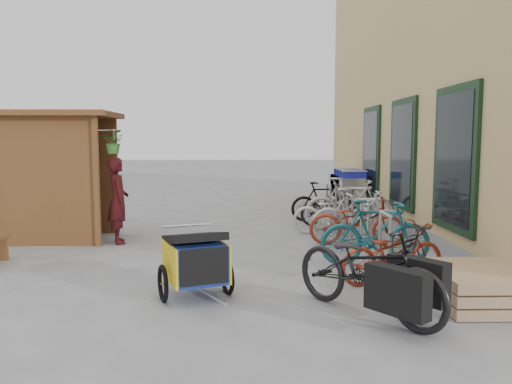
{
  "coord_description": "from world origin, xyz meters",
  "views": [
    {
      "loc": [
        0.32,
        -6.93,
        1.89
      ],
      "look_at": [
        0.5,
        1.5,
        1.0
      ],
      "focal_mm": 35.0,
      "sensor_mm": 36.0,
      "label": 1
    }
  ],
  "objects_px": {
    "bike_1": "(375,233)",
    "bike_3": "(357,216)",
    "bike_4": "(335,213)",
    "bike_7": "(323,201)",
    "bike_2": "(357,221)",
    "bike_0": "(393,253)",
    "cargo_bike": "(370,270)",
    "kiosk": "(53,158)",
    "child_trailer": "(196,259)",
    "bike_5": "(349,204)",
    "shopping_carts": "(346,186)",
    "pallet_stack": "(478,286)",
    "bike_6": "(333,206)",
    "person_kiosk": "(118,200)"
  },
  "relations": [
    {
      "from": "bike_1",
      "to": "bike_3",
      "type": "xyz_separation_m",
      "value": [
        0.1,
        1.63,
        0.01
      ]
    },
    {
      "from": "bike_4",
      "to": "bike_3",
      "type": "bearing_deg",
      "value": -155.15
    },
    {
      "from": "bike_3",
      "to": "bike_7",
      "type": "distance_m",
      "value": 2.53
    },
    {
      "from": "bike_2",
      "to": "bike_0",
      "type": "bearing_deg",
      "value": -170.76
    },
    {
      "from": "cargo_bike",
      "to": "bike_4",
      "type": "relative_size",
      "value": 1.18
    },
    {
      "from": "kiosk",
      "to": "bike_0",
      "type": "height_order",
      "value": "kiosk"
    },
    {
      "from": "bike_2",
      "to": "child_trailer",
      "type": "bearing_deg",
      "value": 148.16
    },
    {
      "from": "cargo_bike",
      "to": "bike_5",
      "type": "height_order",
      "value": "bike_5"
    },
    {
      "from": "shopping_carts",
      "to": "bike_2",
      "type": "height_order",
      "value": "shopping_carts"
    },
    {
      "from": "pallet_stack",
      "to": "bike_2",
      "type": "height_order",
      "value": "bike_2"
    },
    {
      "from": "kiosk",
      "to": "pallet_stack",
      "type": "height_order",
      "value": "kiosk"
    },
    {
      "from": "pallet_stack",
      "to": "shopping_carts",
      "type": "bearing_deg",
      "value": 90.0
    },
    {
      "from": "bike_2",
      "to": "bike_7",
      "type": "height_order",
      "value": "bike_7"
    },
    {
      "from": "bike_5",
      "to": "child_trailer",
      "type": "bearing_deg",
      "value": 158.02
    },
    {
      "from": "pallet_stack",
      "to": "cargo_bike",
      "type": "xyz_separation_m",
      "value": [
        -1.35,
        -0.38,
        0.3
      ]
    },
    {
      "from": "cargo_bike",
      "to": "shopping_carts",
      "type": "bearing_deg",
      "value": 42.54
    },
    {
      "from": "kiosk",
      "to": "bike_6",
      "type": "distance_m",
      "value": 5.88
    },
    {
      "from": "pallet_stack",
      "to": "bike_0",
      "type": "xyz_separation_m",
      "value": [
        -0.74,
        0.87,
        0.19
      ]
    },
    {
      "from": "person_kiosk",
      "to": "bike_1",
      "type": "xyz_separation_m",
      "value": [
        4.27,
        -1.73,
        -0.29
      ]
    },
    {
      "from": "cargo_bike",
      "to": "kiosk",
      "type": "bearing_deg",
      "value": 101.28
    },
    {
      "from": "bike_4",
      "to": "bike_7",
      "type": "distance_m",
      "value": 1.66
    },
    {
      "from": "child_trailer",
      "to": "bike_4",
      "type": "height_order",
      "value": "bike_4"
    },
    {
      "from": "pallet_stack",
      "to": "cargo_bike",
      "type": "bearing_deg",
      "value": -164.28
    },
    {
      "from": "shopping_carts",
      "to": "pallet_stack",
      "type": "bearing_deg",
      "value": -90.0
    },
    {
      "from": "bike_4",
      "to": "bike_6",
      "type": "relative_size",
      "value": 1.05
    },
    {
      "from": "bike_1",
      "to": "bike_0",
      "type": "bearing_deg",
      "value": 179.53
    },
    {
      "from": "bike_7",
      "to": "bike_5",
      "type": "bearing_deg",
      "value": -171.91
    },
    {
      "from": "bike_7",
      "to": "person_kiosk",
      "type": "bearing_deg",
      "value": 113.49
    },
    {
      "from": "bike_3",
      "to": "bike_6",
      "type": "distance_m",
      "value": 2.03
    },
    {
      "from": "bike_1",
      "to": "bike_5",
      "type": "distance_m",
      "value": 2.87
    },
    {
      "from": "person_kiosk",
      "to": "bike_6",
      "type": "bearing_deg",
      "value": -86.72
    },
    {
      "from": "bike_3",
      "to": "kiosk",
      "type": "bearing_deg",
      "value": 94.95
    },
    {
      "from": "cargo_bike",
      "to": "bike_0",
      "type": "relative_size",
      "value": 1.27
    },
    {
      "from": "bike_2",
      "to": "bike_6",
      "type": "distance_m",
      "value": 2.26
    },
    {
      "from": "pallet_stack",
      "to": "bike_0",
      "type": "bearing_deg",
      "value": 130.46
    },
    {
      "from": "pallet_stack",
      "to": "shopping_carts",
      "type": "height_order",
      "value": "shopping_carts"
    },
    {
      "from": "cargo_bike",
      "to": "bike_4",
      "type": "xyz_separation_m",
      "value": [
        0.45,
        4.65,
        -0.07
      ]
    },
    {
      "from": "bike_4",
      "to": "bike_5",
      "type": "height_order",
      "value": "bike_5"
    },
    {
      "from": "kiosk",
      "to": "bike_1",
      "type": "bearing_deg",
      "value": -20.6
    },
    {
      "from": "bike_2",
      "to": "person_kiosk",
      "type": "bearing_deg",
      "value": 95.65
    },
    {
      "from": "bike_1",
      "to": "bike_2",
      "type": "bearing_deg",
      "value": -1.08
    },
    {
      "from": "person_kiosk",
      "to": "bike_3",
      "type": "relative_size",
      "value": 0.94
    },
    {
      "from": "bike_1",
      "to": "bike_7",
      "type": "relative_size",
      "value": 1.09
    },
    {
      "from": "pallet_stack",
      "to": "bike_1",
      "type": "distance_m",
      "value": 1.95
    },
    {
      "from": "person_kiosk",
      "to": "bike_3",
      "type": "xyz_separation_m",
      "value": [
        4.36,
        -0.1,
        -0.28
      ]
    },
    {
      "from": "child_trailer",
      "to": "cargo_bike",
      "type": "bearing_deg",
      "value": -40.57
    },
    {
      "from": "pallet_stack",
      "to": "bike_4",
      "type": "xyz_separation_m",
      "value": [
        -0.9,
        4.27,
        0.22
      ]
    },
    {
      "from": "person_kiosk",
      "to": "bike_2",
      "type": "height_order",
      "value": "person_kiosk"
    },
    {
      "from": "bike_6",
      "to": "bike_3",
      "type": "bearing_deg",
      "value": 166.63
    },
    {
      "from": "bike_2",
      "to": "shopping_carts",
      "type": "bearing_deg",
      "value": 1.26
    }
  ]
}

